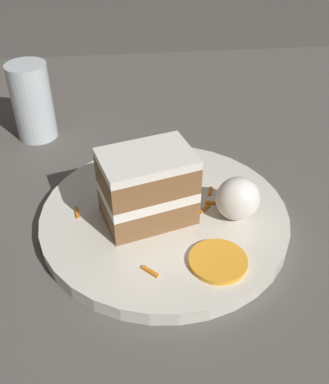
{
  "coord_description": "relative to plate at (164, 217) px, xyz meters",
  "views": [
    {
      "loc": [
        0.04,
        0.46,
        0.4
      ],
      "look_at": [
        -0.0,
        0.05,
        0.08
      ],
      "focal_mm": 42.0,
      "sensor_mm": 36.0,
      "label": 1
    }
  ],
  "objects": [
    {
      "name": "dining_table",
      "position": [
        0.0,
        -0.05,
        -0.02
      ],
      "size": [
        1.08,
        1.01,
        0.03
      ],
      "primitive_type": "cube",
      "color": "#56514C",
      "rests_on": "ground"
    },
    {
      "name": "carrot_shreds_scatter",
      "position": [
        -0.03,
        0.0,
        0.01
      ],
      "size": [
        0.23,
        0.15,
        0.0
      ],
      "color": "orange",
      "rests_on": "plate"
    },
    {
      "name": "orange_garnish",
      "position": [
        -0.05,
        0.09,
        0.01
      ],
      "size": [
        0.06,
        0.06,
        0.01
      ],
      "primitive_type": "cylinder",
      "color": "orange",
      "rests_on": "plate"
    },
    {
      "name": "cake_slice",
      "position": [
        0.02,
        0.01,
        0.05
      ],
      "size": [
        0.12,
        0.1,
        0.09
      ],
      "rotation": [
        0.0,
        0.0,
        1.85
      ],
      "color": "brown",
      "rests_on": "plate"
    },
    {
      "name": "plate",
      "position": [
        0.0,
        0.0,
        0.0
      ],
      "size": [
        0.3,
        0.3,
        0.02
      ],
      "primitive_type": "cylinder",
      "color": "silver",
      "rests_on": "dining_table"
    },
    {
      "name": "cream_dollop",
      "position": [
        -0.08,
        0.02,
        0.04
      ],
      "size": [
        0.05,
        0.05,
        0.05
      ],
      "primitive_type": "ellipsoid",
      "color": "white",
      "rests_on": "plate"
    },
    {
      "name": "ground_plane",
      "position": [
        0.0,
        -0.05,
        -0.04
      ],
      "size": [
        6.0,
        6.0,
        0.0
      ],
      "primitive_type": "plane",
      "color": "#4C4742",
      "rests_on": "ground"
    },
    {
      "name": "drinking_glass",
      "position": [
        0.18,
        -0.23,
        0.04
      ],
      "size": [
        0.06,
        0.06,
        0.12
      ],
      "color": "silver",
      "rests_on": "dining_table"
    }
  ]
}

